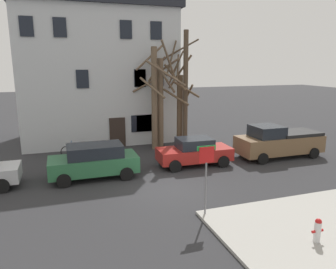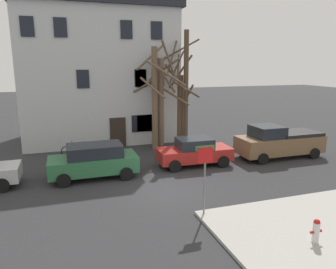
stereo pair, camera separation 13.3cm
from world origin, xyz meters
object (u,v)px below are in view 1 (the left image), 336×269
Objects in this scene: car_red_sedan at (194,152)px; fire_hydrant at (318,230)px; tree_bare_end at (184,86)px; tree_bare_far at (180,106)px; car_green_wagon at (94,161)px; pickup_truck_brown at (279,141)px; bicycle_leaning at (75,150)px; tree_bare_near at (155,93)px; tree_bare_mid at (161,101)px; street_sign_pole at (206,168)px; building_main at (98,63)px.

car_red_sedan reaches higher than fire_hydrant.
tree_bare_end is at bearing 87.79° from fire_hydrant.
car_green_wagon is (-6.50, -4.71, -2.00)m from tree_bare_far.
pickup_truck_brown reaches higher than bicycle_leaning.
tree_bare_near is 8.92× the size of fire_hydrant.
car_red_sedan is 5.33× the size of fire_hydrant.
tree_bare_mid is 2.17× the size of street_sign_pole.
tree_bare_far is at bearing 3.08° from tree_bare_near.
tree_bare_near is 1.13× the size of tree_bare_far.
car_red_sedan is at bearing -76.27° from tree_bare_near.
building_main is 4.07× the size of street_sign_pole.
street_sign_pole is at bearing -81.86° from building_main.
street_sign_pole reaches higher than bicycle_leaning.
tree_bare_far is 4.98m from car_red_sedan.
tree_bare_near reaches higher than bicycle_leaning.
pickup_truck_brown is 12.94m from bicycle_leaning.
pickup_truck_brown is at bearing 0.60° from car_green_wagon.
tree_bare_far is at bearing 88.63° from fire_hydrant.
tree_bare_end is 8.72m from car_green_wagon.
building_main reaches higher than pickup_truck_brown.
tree_bare_far is at bearing 35.96° from car_green_wagon.
building_main is 7.56m from bicycle_leaning.
fire_hydrant is (0.46, -9.04, -0.27)m from car_red_sedan.
street_sign_pole is at bearing -95.89° from tree_bare_near.
tree_bare_near is at bearing 175.46° from tree_bare_end.
car_red_sedan reaches higher than bicycle_leaning.
fire_hydrant is 0.29× the size of street_sign_pole.
tree_bare_end reaches higher than fire_hydrant.
tree_bare_near is at bearing -176.92° from tree_bare_far.
tree_bare_near reaches higher than car_red_sedan.
car_red_sedan is 5.70m from pickup_truck_brown.
bicycle_leaning is at bearing -177.55° from tree_bare_far.
pickup_truck_brown is 1.93× the size of street_sign_pole.
tree_bare_near is 4.13× the size of bicycle_leaning.
bicycle_leaning reaches higher than fire_hydrant.
tree_bare_end reaches higher than car_green_wagon.
pickup_truck_brown is (6.75, -4.50, -2.84)m from tree_bare_near.
tree_bare_far reaches higher than fire_hydrant.
bicycle_leaning is (-6.95, 13.18, -0.17)m from fire_hydrant.
building_main reaches higher than tree_bare_mid.
tree_bare_far is 1.44× the size of car_green_wagon.
pickup_truck_brown is (9.96, -9.05, -4.80)m from building_main.
tree_bare_mid is 5.11m from car_red_sedan.
tree_bare_end is 1.85× the size of car_red_sedan.
tree_bare_end is at bearing -7.69° from tree_bare_mid.
tree_bare_mid reaches higher than street_sign_pole.
street_sign_pole is (-1.07, -10.40, -1.86)m from tree_bare_near.
tree_bare_near is 0.91× the size of tree_bare_end.
tree_bare_far is (1.84, 0.10, -0.93)m from tree_bare_near.
tree_bare_end is at bearing 76.99° from car_red_sedan.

